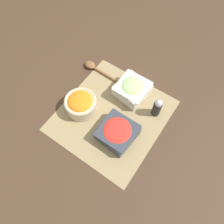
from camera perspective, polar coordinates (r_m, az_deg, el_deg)
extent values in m
plane|color=#422D1E|center=(1.00, 0.00, -0.90)|extent=(3.00, 3.00, 0.00)
cube|color=#937F56|center=(1.00, 0.00, -0.85)|extent=(0.49, 0.45, 0.00)
cube|color=#333842|center=(0.93, 1.37, -5.45)|extent=(0.16, 0.16, 0.05)
cube|color=#333842|center=(0.91, 1.41, -4.78)|extent=(0.15, 0.15, 0.00)
ellipsoid|color=red|center=(0.91, 1.41, -4.83)|extent=(0.12, 0.12, 0.03)
cylinder|color=beige|center=(1.00, -8.11, 1.92)|extent=(0.14, 0.14, 0.06)
torus|color=beige|center=(0.97, -8.35, 2.84)|extent=(0.14, 0.14, 0.01)
ellipsoid|color=orange|center=(0.97, -8.35, 2.84)|extent=(0.11, 0.11, 0.04)
cube|color=silver|center=(1.03, 5.28, 5.73)|extent=(0.15, 0.15, 0.06)
cube|color=silver|center=(1.00, 5.44, 6.77)|extent=(0.14, 0.14, 0.00)
ellipsoid|color=#A8CC7F|center=(1.01, 5.43, 6.71)|extent=(0.11, 0.11, 0.03)
cylinder|color=brown|center=(1.11, -1.32, 9.51)|extent=(0.02, 0.19, 0.01)
ellipsoid|color=brown|center=(1.15, -5.72, 12.19)|extent=(0.05, 0.06, 0.02)
cylinder|color=black|center=(0.99, 11.59, 0.86)|extent=(0.04, 0.04, 0.08)
sphere|color=#B2B2B7|center=(0.95, 12.11, 2.25)|extent=(0.03, 0.03, 0.03)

